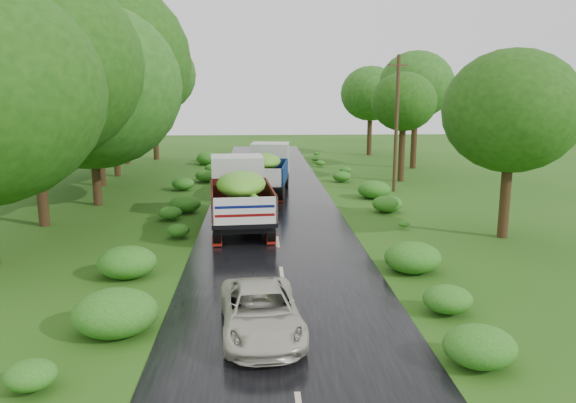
{
  "coord_description": "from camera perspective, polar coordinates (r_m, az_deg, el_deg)",
  "views": [
    {
      "loc": [
        -0.73,
        -13.39,
        5.97
      ],
      "look_at": [
        0.39,
        7.68,
        1.7
      ],
      "focal_mm": 35.0,
      "sensor_mm": 36.0,
      "label": 1
    }
  ],
  "objects": [
    {
      "name": "ground",
      "position": [
        14.68,
        0.06,
        -12.56
      ],
      "size": [
        120.0,
        120.0,
        0.0
      ],
      "primitive_type": "plane",
      "color": "#1F4B10",
      "rests_on": "ground"
    },
    {
      "name": "road",
      "position": [
        19.35,
        -0.75,
        -6.5
      ],
      "size": [
        6.5,
        80.0,
        0.02
      ],
      "primitive_type": "cube",
      "color": "black",
      "rests_on": "ground"
    },
    {
      "name": "road_lines",
      "position": [
        20.3,
        -0.86,
        -5.6
      ],
      "size": [
        0.12,
        69.6,
        0.0
      ],
      "color": "#BFB78C",
      "rests_on": "road"
    },
    {
      "name": "truck_near",
      "position": [
        24.36,
        -4.95,
        1.14
      ],
      "size": [
        2.98,
        7.04,
        2.88
      ],
      "rotation": [
        0.0,
        0.0,
        0.08
      ],
      "color": "black",
      "rests_on": "ground"
    },
    {
      "name": "truck_far",
      "position": [
        32.4,
        -2.14,
        3.56
      ],
      "size": [
        2.99,
        6.66,
        2.71
      ],
      "rotation": [
        0.0,
        0.0,
        -0.11
      ],
      "color": "black",
      "rests_on": "ground"
    },
    {
      "name": "car",
      "position": [
        14.02,
        -2.78,
        -11.12
      ],
      "size": [
        2.23,
        4.27,
        1.15
      ],
      "primitive_type": "imported",
      "rotation": [
        0.0,
        0.0,
        0.08
      ],
      "color": "beige",
      "rests_on": "road"
    },
    {
      "name": "utility_pole",
      "position": [
        33.2,
        10.96,
        7.89
      ],
      "size": [
        1.29,
        0.66,
        7.84
      ],
      "rotation": [
        0.0,
        0.0,
        0.43
      ],
      "color": "#382616",
      "rests_on": "ground"
    },
    {
      "name": "trees_left",
      "position": [
        35.01,
        -19.06,
        11.66
      ],
      "size": [
        6.37,
        33.1,
        9.63
      ],
      "color": "black",
      "rests_on": "ground"
    },
    {
      "name": "trees_right",
      "position": [
        39.01,
        12.54,
        10.4
      ],
      "size": [
        5.53,
        32.02,
        7.72
      ],
      "color": "black",
      "rests_on": "ground"
    },
    {
      "name": "shrubs",
      "position": [
        27.97,
        -1.49,
        -0.15
      ],
      "size": [
        11.9,
        44.0,
        0.7
      ],
      "color": "#1C6016",
      "rests_on": "ground"
    }
  ]
}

